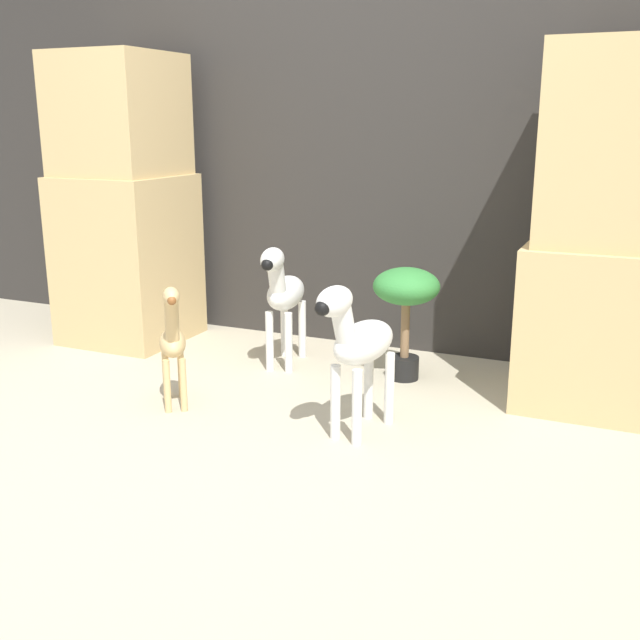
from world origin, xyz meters
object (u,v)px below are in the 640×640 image
Objects in this scene: zebra_left at (283,292)px; zebra_right at (358,341)px; giraffe_figurine at (173,340)px; potted_palm_front at (406,297)px.

zebra_right is at bearing -45.22° from zebra_left.
giraffe_figurine is 1.10m from potted_palm_front.
zebra_left is 0.72m from giraffe_figurine.
zebra_left is at bearing 75.78° from giraffe_figurine.
zebra_right and zebra_left have the same top height.
potted_palm_front is (-0.03, 0.71, 0.02)m from zebra_right.
potted_palm_front is (0.79, 0.76, 0.10)m from giraffe_figurine.
zebra_left is at bearing 134.78° from zebra_right.
giraffe_figurine is at bearing -104.22° from zebra_left.
zebra_left is at bearing -173.98° from potted_palm_front.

